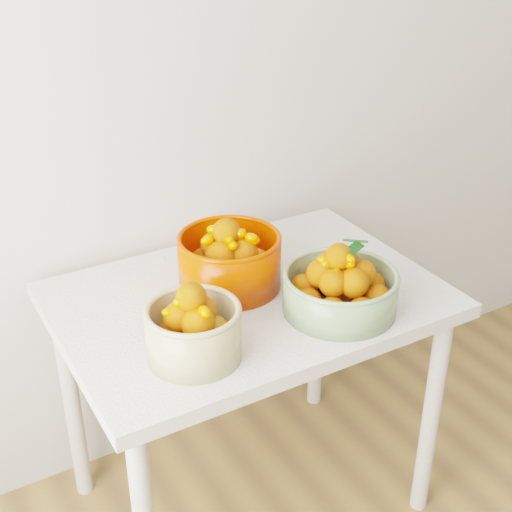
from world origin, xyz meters
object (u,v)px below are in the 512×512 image
at_px(bowl_green, 340,288).
at_px(bowl_orange, 229,260).
at_px(table, 249,324).
at_px(bowl_cream, 193,330).

distance_m(bowl_green, bowl_orange, 0.31).
xyz_separation_m(table, bowl_orange, (-0.02, 0.06, 0.18)).
distance_m(table, bowl_orange, 0.19).
xyz_separation_m(bowl_cream, bowl_orange, (0.22, 0.24, 0.01)).
distance_m(bowl_cream, bowl_green, 0.41).
height_order(bowl_green, bowl_orange, bowl_orange).
bearing_deg(bowl_green, table, 131.42).
bearing_deg(table, bowl_orange, 109.80).
relative_size(bowl_cream, bowl_orange, 0.77).
relative_size(bowl_green, bowl_orange, 0.83).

